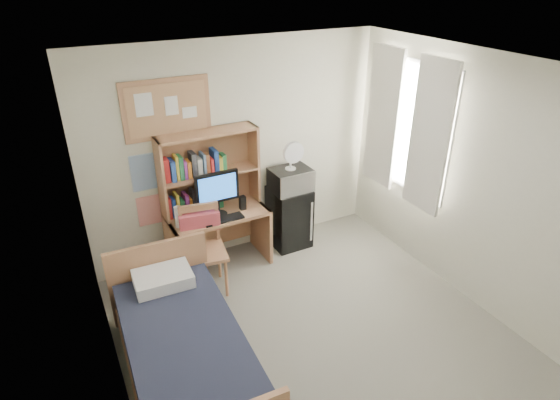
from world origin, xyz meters
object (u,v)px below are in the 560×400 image
speaker_left (193,215)px  microwave (290,179)px  speaker_right (243,203)px  mini_fridge (289,217)px  bed (187,357)px  desk_chair (205,252)px  bulletin_board (167,109)px  desk_fan (291,157)px  desk (219,239)px  monitor (217,194)px

speaker_left → microwave: size_ratio=0.35×
speaker_right → microwave: microwave is taller
mini_fridge → bed: 2.43m
desk_chair → speaker_left: bearing=98.3°
speaker_right → desk_chair: bearing=-152.1°
speaker_left → bed: bearing=-112.7°
bulletin_board → speaker_left: (0.07, -0.36, -1.12)m
desk_fan → desk: bearing=-179.5°
bulletin_board → bed: bulletin_board is taller
desk_chair → mini_fridge: bearing=27.4°
monitor → speaker_right: monitor is taller
desk_chair → bed: (-0.57, -1.14, -0.24)m
bulletin_board → desk: bulletin_board is taller
desk_chair → monitor: size_ratio=1.86×
mini_fridge → bulletin_board: bearing=168.6°
monitor → speaker_left: (-0.30, -0.01, -0.18)m
mini_fridge → desk_fan: desk_fan is taller
desk → desk_fan: bearing=0.3°
desk_chair → microwave: size_ratio=2.09×
desk → microwave: bearing=0.3°
bulletin_board → desk: bearing=-38.1°
bulletin_board → speaker_right: bearing=-27.1°
desk → monitor: monitor is taller
microwave → mini_fridge: bearing=90.0°
desk_chair → speaker_right: size_ratio=6.03×
mini_fridge → microwave: size_ratio=1.65×
bed → desk_fan: bearing=42.2°
speaker_left → speaker_right: bearing=0.0°
monitor → speaker_left: size_ratio=3.18×
desk_chair → speaker_right: bearing=37.7°
microwave → desk_fan: desk_fan is taller
bed → mini_fridge: bearing=42.6°
desk_chair → desk_fan: (1.27, 0.42, 0.73)m
desk_chair → monitor: 0.66m
speaker_left → mini_fridge: bearing=3.8°
desk → speaker_left: bearing=-168.7°
bulletin_board → speaker_left: bulletin_board is taller
bulletin_board → mini_fridge: (1.35, -0.24, -1.53)m
microwave → bulletin_board: bearing=167.8°
bed → bulletin_board: bearing=76.7°
desk_chair → speaker_right: (0.60, 0.34, 0.30)m
mini_fridge → monitor: monitor is taller
desk_chair → bed: bearing=-108.1°
desk_chair → speaker_left: 0.44m
desk_chair → desk_fan: size_ratio=3.06×
desk → desk_chair: bearing=-128.9°
desk → bulletin_board: bearing=140.5°
monitor → desk_fan: (0.97, 0.09, 0.24)m
mini_fridge → monitor: bearing=-174.8°
monitor → speaker_right: 0.35m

